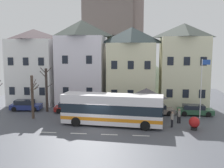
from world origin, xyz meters
TOP-DOWN VIEW (x-y plane):
  - ground_plane at (0.00, -0.00)m, footprint 40.00×60.00m
  - townhouse_00 at (-11.45, 11.99)m, footprint 6.62×6.04m
  - townhouse_01 at (-4.20, 12.09)m, footprint 6.64×6.23m
  - townhouse_02 at (3.07, 11.75)m, footprint 6.60×5.56m
  - townhouse_03 at (10.31, 11.98)m, footprint 6.27×6.02m
  - hilltop_castle at (-2.44, 32.42)m, footprint 33.27×33.27m
  - transit_bus at (1.41, 1.40)m, footprint 10.90×3.45m
  - bus_shelter at (5.08, 4.74)m, footprint 3.60×3.60m
  - parked_car_00 at (-10.86, 7.11)m, footprint 4.15×2.17m
  - parked_car_01 at (-4.80, 6.80)m, footprint 4.04×2.37m
  - parked_car_02 at (6.39, 6.70)m, footprint 4.44×2.33m
  - parked_car_03 at (11.11, 6.93)m, footprint 4.32×1.94m
  - pedestrian_00 at (5.88, 3.31)m, footprint 0.30×0.30m
  - pedestrian_01 at (7.71, 1.39)m, footprint 0.30×0.31m
  - pedestrian_02 at (8.65, 2.96)m, footprint 0.39×0.29m
  - public_bench at (4.36, 7.22)m, footprint 1.41×0.48m
  - flagpole at (11.40, 5.01)m, footprint 0.95×0.10m
  - harbour_buoy at (9.83, 0.69)m, footprint 1.09×1.09m
  - bare_tree_00 at (-8.13, 3.15)m, footprint 0.99×1.96m
  - bare_tree_02 at (-7.75, 6.72)m, footprint 1.79×1.45m

SIDE VIEW (x-z plane):
  - ground_plane at x=0.00m, z-range -0.06..0.00m
  - public_bench at x=4.36m, z-range 0.03..0.90m
  - parked_car_02 at x=6.39m, z-range 0.00..1.23m
  - parked_car_01 at x=-4.80m, z-range -0.01..1.25m
  - parked_car_03 at x=11.11m, z-range -0.01..1.25m
  - parked_car_00 at x=-10.86m, z-range -0.02..1.37m
  - harbour_buoy at x=9.83m, z-range 0.07..1.41m
  - pedestrian_02 at x=8.65m, z-range 0.02..1.65m
  - pedestrian_00 at x=5.88m, z-range 0.10..1.63m
  - pedestrian_01 at x=7.71m, z-range 0.08..1.73m
  - transit_bus at x=1.41m, z-range 0.01..3.36m
  - bare_tree_00 at x=-8.13m, z-range 0.07..5.17m
  - bare_tree_02 at x=-7.75m, z-range 0.04..5.86m
  - bus_shelter at x=5.08m, z-range 1.18..4.76m
  - flagpole at x=11.40m, z-range 0.56..7.55m
  - townhouse_00 at x=-11.45m, z-range 0.00..11.08m
  - townhouse_02 at x=3.07m, z-range 0.00..11.22m
  - townhouse_03 at x=10.31m, z-range 0.00..11.68m
  - townhouse_01 at x=-4.20m, z-range 0.00..12.33m
  - hilltop_castle at x=-2.44m, z-range -3.21..16.46m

